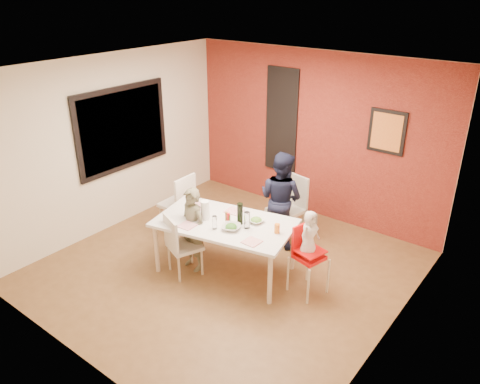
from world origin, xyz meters
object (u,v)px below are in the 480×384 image
Objects in this scene: dining_table at (225,226)px; child_far at (281,199)px; chair_far at (290,203)px; chair_near at (179,243)px; toddler at (309,234)px; paper_towel_roll at (205,210)px; high_chair at (307,253)px; wine_bottle at (240,214)px; chair_left at (180,201)px; child_near at (192,230)px.

child_far is at bearing 81.62° from dining_table.
chair_far reaches higher than dining_table.
toddler is at bearing -133.33° from chair_near.
chair_near is at bearing -115.27° from paper_towel_roll.
high_chair is at bearing 14.07° from dining_table.
chair_far is at bearing 90.63° from wine_bottle.
child_far is (0.16, 1.10, 0.04)m from dining_table.
toddler is 0.94m from wine_bottle.
high_chair is 1.44m from paper_towel_roll.
chair_left is 1.04× the size of high_chair.
dining_table is 3.30× the size of toddler.
chair_left is 3.28× the size of wine_bottle.
wine_bottle reaches higher than high_chair.
toddler reaches higher than chair_near.
chair_near is 0.74× the size of child_near.
child_far is at bearing 70.88° from paper_towel_roll.
child_near is at bearing 122.34° from high_chair.
toddler is 2.06× the size of wine_bottle.
paper_towel_roll is (-0.25, -0.09, 0.20)m from dining_table.
chair_far is 0.30m from child_far.
chair_near is 1.89m from chair_far.
chair_left is 1.57m from child_far.
child_near is at bearing 119.13° from toddler.
child_near is 0.34m from paper_towel_roll.
paper_towel_roll is (0.99, -0.52, 0.35)m from chair_left.
dining_table is 1.11m from child_far.
chair_left is at bearing 26.99° from child_far.
chair_left is at bearing -24.71° from chair_near.
dining_table is at bearing 20.55° from paper_towel_roll.
paper_towel_roll reaches higher than dining_table.
child_near is 0.72m from wine_bottle.
chair_left reaches higher than dining_table.
dining_table is at bearing 114.89° from toddler.
chair_left is at bearing 152.23° from paper_towel_roll.
child_far reaches higher than chair_near.
child_near is at bearing -151.38° from dining_table.
chair_far is 1.04× the size of chair_left.
wine_bottle is (0.58, 0.29, 0.30)m from child_near.
chair_far is at bearing 52.48° from toddler.
dining_table is 0.33m from paper_towel_roll.
wine_bottle is (0.01, -1.27, 0.34)m from chair_far.
wine_bottle is (-0.90, -0.19, 0.35)m from high_chair.
chair_near is 0.92× the size of chair_left.
chair_left is 2.38m from toddler.
dining_table is at bearing -86.56° from chair_far.
child_far is at bearing -82.90° from chair_far.
chair_near is at bearing 41.55° from chair_left.
toddler is 1.42m from paper_towel_roll.
toddler is (1.12, 0.26, 0.15)m from dining_table.
chair_far is at bearing 121.18° from chair_left.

